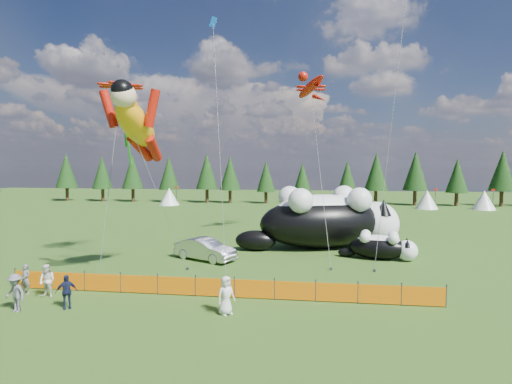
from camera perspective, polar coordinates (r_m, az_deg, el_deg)
ground at (r=23.60m, az=-4.13°, el=-12.41°), size 160.00×160.00×0.00m
safety_fence at (r=20.65m, az=-5.90°, el=-13.38°), size 22.06×0.06×1.10m
tree_line at (r=67.36m, az=3.74°, el=1.73°), size 90.00×4.00×8.00m
festival_tents at (r=62.69m, az=13.49°, el=-0.93°), size 50.00×3.20×2.80m
cat_large at (r=32.41m, az=10.38°, el=-3.77°), size 13.11×7.77×4.88m
cat_small at (r=29.54m, az=17.53°, el=-7.39°), size 5.38×2.57×1.95m
car at (r=28.26m, az=-7.28°, el=-8.11°), size 4.80×3.41×1.50m
spectator_a at (r=24.08m, az=-30.05°, el=-10.72°), size 0.62×0.46×1.53m
spectator_b at (r=22.93m, az=-27.69°, el=-11.18°), size 0.87×0.58×1.67m
spectator_c at (r=20.89m, az=-25.47°, el=-12.73°), size 1.03×0.90×1.58m
spectator_d at (r=21.47m, az=-31.17°, el=-12.23°), size 1.24×0.86×1.74m
spectator_e at (r=18.29m, az=-4.31°, el=-14.50°), size 0.99×0.98×1.73m
superhero_kite at (r=23.05m, az=-16.77°, el=9.21°), size 4.83×5.75×11.45m
gecko_kite at (r=36.80m, az=7.82°, el=14.63°), size 5.32×14.21×17.37m
flower_kite at (r=27.36m, az=-18.75°, el=13.78°), size 3.81×5.35×11.91m
diamond_kite_a at (r=31.26m, az=-6.08°, el=21.58°), size 2.81×7.71×18.53m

